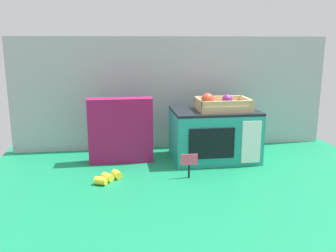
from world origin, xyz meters
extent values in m
plane|color=#147A4C|center=(0.00, 0.00, 0.00)|extent=(1.70, 1.70, 0.00)
cube|color=#A0A3A8|center=(0.00, 0.25, 0.28)|extent=(1.61, 0.03, 0.57)
cube|color=teal|center=(0.16, 0.02, 0.11)|extent=(0.39, 0.27, 0.22)
cube|color=black|center=(0.16, 0.02, 0.23)|extent=(0.39, 0.27, 0.01)
cube|color=black|center=(0.11, -0.12, 0.11)|extent=(0.20, 0.01, 0.13)
cube|color=white|center=(0.29, -0.12, 0.11)|extent=(0.09, 0.01, 0.19)
cube|color=tan|center=(0.19, 0.00, 0.25)|extent=(0.24, 0.17, 0.03)
cube|color=tan|center=(0.19, -0.07, 0.28)|extent=(0.24, 0.01, 0.02)
cube|color=tan|center=(0.19, 0.08, 0.28)|extent=(0.24, 0.01, 0.02)
cube|color=tan|center=(0.08, 0.00, 0.28)|extent=(0.01, 0.17, 0.02)
cube|color=tan|center=(0.31, 0.00, 0.28)|extent=(0.01, 0.17, 0.02)
sphere|color=#72287F|center=(0.20, -0.04, 0.29)|extent=(0.05, 0.05, 0.05)
sphere|color=#E04228|center=(0.11, -0.04, 0.29)|extent=(0.06, 0.06, 0.06)
cube|color=#99144C|center=(-0.28, 0.03, 0.15)|extent=(0.29, 0.07, 0.30)
cube|color=silver|center=(-0.28, 0.00, 0.16)|extent=(0.19, 0.00, 0.18)
cube|color=white|center=(-0.28, 0.00, 0.04)|extent=(0.22, 0.00, 0.05)
cylinder|color=black|center=(-0.01, -0.21, 0.03)|extent=(0.01, 0.01, 0.06)
cube|color=#F44C6B|center=(-0.01, -0.21, 0.08)|extent=(0.07, 0.00, 0.05)
cylinder|color=yellow|center=(-0.30, -0.18, 0.02)|extent=(0.05, 0.05, 0.03)
cylinder|color=yellow|center=(-0.33, -0.20, 0.02)|extent=(0.05, 0.05, 0.03)
cylinder|color=yellow|center=(-0.36, -0.24, 0.02)|extent=(0.05, 0.05, 0.03)
camera|label=1|loc=(-0.29, -1.61, 0.55)|focal=39.42mm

